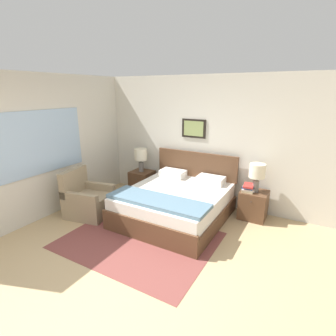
% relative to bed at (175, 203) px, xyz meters
% --- Properties ---
extents(ground_plane, '(16.00, 16.00, 0.00)m').
position_rel_bed_xyz_m(ground_plane, '(0.16, -1.82, -0.30)').
color(ground_plane, tan).
extents(wall_back, '(7.03, 0.09, 2.60)m').
position_rel_bed_xyz_m(wall_back, '(0.16, 1.03, 1.00)').
color(wall_back, beige).
rests_on(wall_back, ground_plane).
extents(wall_left, '(0.08, 5.22, 2.60)m').
position_rel_bed_xyz_m(wall_left, '(-2.18, -0.44, 1.00)').
color(wall_left, beige).
rests_on(wall_left, ground_plane).
extents(area_rug_main, '(2.31, 1.80, 0.01)m').
position_rel_bed_xyz_m(area_rug_main, '(-0.14, -0.97, -0.30)').
color(area_rug_main, brown).
rests_on(area_rug_main, ground_plane).
extents(bed, '(1.76, 1.92, 1.08)m').
position_rel_bed_xyz_m(bed, '(0.00, 0.00, 0.00)').
color(bed, brown).
rests_on(bed, ground_plane).
extents(armchair, '(0.88, 0.83, 0.88)m').
position_rel_bed_xyz_m(armchair, '(-1.52, -0.70, -0.01)').
color(armchair, '#998466').
rests_on(armchair, ground_plane).
extents(nightstand_near_window, '(0.48, 0.47, 0.52)m').
position_rel_bed_xyz_m(nightstand_near_window, '(-1.26, 0.72, -0.04)').
color(nightstand_near_window, brown).
rests_on(nightstand_near_window, ground_plane).
extents(nightstand_by_door, '(0.48, 0.47, 0.52)m').
position_rel_bed_xyz_m(nightstand_by_door, '(1.26, 0.72, -0.04)').
color(nightstand_by_door, brown).
rests_on(nightstand_by_door, ground_plane).
extents(table_lamp_near_window, '(0.28, 0.28, 0.53)m').
position_rel_bed_xyz_m(table_lamp_near_window, '(-1.26, 0.71, 0.59)').
color(table_lamp_near_window, slate).
rests_on(table_lamp_near_window, nightstand_near_window).
extents(table_lamp_by_door, '(0.28, 0.28, 0.53)m').
position_rel_bed_xyz_m(table_lamp_by_door, '(1.27, 0.71, 0.59)').
color(table_lamp_by_door, slate).
rests_on(table_lamp_by_door, nightstand_by_door).
extents(book_thick_bottom, '(0.21, 0.26, 0.04)m').
position_rel_bed_xyz_m(book_thick_bottom, '(1.15, 0.68, 0.24)').
color(book_thick_bottom, beige).
rests_on(book_thick_bottom, nightstand_by_door).
extents(book_hardcover_middle, '(0.26, 0.27, 0.02)m').
position_rel_bed_xyz_m(book_hardcover_middle, '(1.15, 0.68, 0.27)').
color(book_hardcover_middle, silver).
rests_on(book_hardcover_middle, book_thick_bottom).
extents(book_novel_upper, '(0.20, 0.21, 0.03)m').
position_rel_bed_xyz_m(book_novel_upper, '(1.15, 0.68, 0.30)').
color(book_novel_upper, '#335693').
rests_on(book_novel_upper, book_hardcover_middle).
extents(book_slim_near_top, '(0.21, 0.29, 0.04)m').
position_rel_bed_xyz_m(book_slim_near_top, '(1.15, 0.68, 0.33)').
color(book_slim_near_top, '#B7332D').
rests_on(book_slim_near_top, book_novel_upper).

